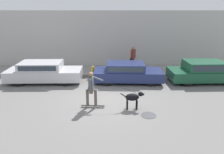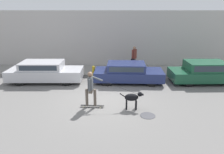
% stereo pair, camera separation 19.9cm
% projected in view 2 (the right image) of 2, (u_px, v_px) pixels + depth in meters
% --- Properties ---
extents(ground_plane, '(36.00, 36.00, 0.00)m').
position_uv_depth(ground_plane, '(103.00, 102.00, 10.47)').
color(ground_plane, slate).
extents(back_wall, '(32.00, 0.30, 4.17)m').
position_uv_depth(back_wall, '(107.00, 39.00, 16.40)').
color(back_wall, '#B2ADA8').
rests_on(back_wall, ground_plane).
extents(sidewalk_curb, '(30.00, 2.57, 0.12)m').
position_uv_depth(sidewalk_curb, '(107.00, 70.00, 15.62)').
color(sidewalk_curb, gray).
rests_on(sidewalk_curb, ground_plane).
extents(parked_car_0, '(4.46, 1.79, 1.25)m').
position_uv_depth(parked_car_0, '(45.00, 72.00, 13.23)').
color(parked_car_0, black).
rests_on(parked_car_0, ground_plane).
extents(parked_car_1, '(4.16, 1.91, 1.18)m').
position_uv_depth(parked_car_1, '(128.00, 73.00, 13.18)').
color(parked_car_1, black).
rests_on(parked_car_1, ground_plane).
extents(parked_car_2, '(4.57, 1.94, 1.28)m').
position_uv_depth(parked_car_2, '(207.00, 72.00, 13.11)').
color(parked_car_2, black).
rests_on(parked_car_2, ground_plane).
extents(dog, '(1.04, 0.32, 0.81)m').
position_uv_depth(dog, '(132.00, 98.00, 9.59)').
color(dog, black).
rests_on(dog, ground_plane).
extents(skateboarder, '(2.65, 0.53, 1.67)m').
position_uv_depth(skateboarder, '(91.00, 87.00, 9.63)').
color(skateboarder, beige).
rests_on(skateboarder, ground_plane).
extents(pedestrian_with_bag, '(0.44, 0.58, 1.69)m').
position_uv_depth(pedestrian_with_bag, '(134.00, 57.00, 15.11)').
color(pedestrian_with_bag, brown).
rests_on(pedestrian_with_bag, sidewalk_curb).
extents(manhole_cover, '(0.64, 0.64, 0.01)m').
position_uv_depth(manhole_cover, '(148.00, 116.00, 9.12)').
color(manhole_cover, '#38383D').
rests_on(manhole_cover, ground_plane).
extents(fire_hydrant, '(0.18, 0.18, 0.78)m').
position_uv_depth(fire_hydrant, '(94.00, 71.00, 14.06)').
color(fire_hydrant, gold).
rests_on(fire_hydrant, ground_plane).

